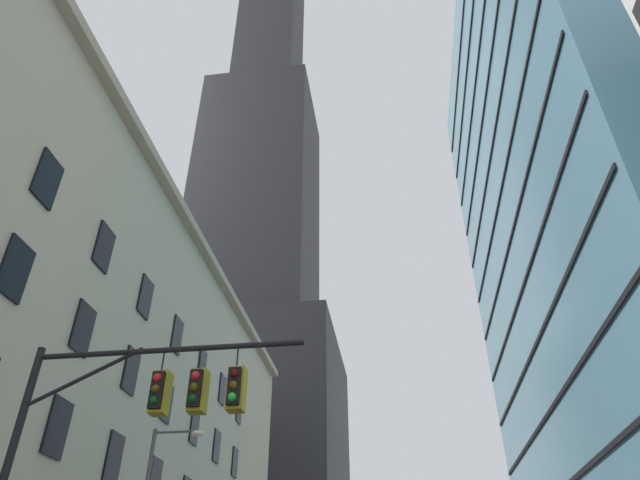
% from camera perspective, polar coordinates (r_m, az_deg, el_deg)
% --- Properties ---
extents(station_building, '(13.03, 56.17, 24.88)m').
position_cam_1_polar(station_building, '(36.97, -25.06, -14.61)').
color(station_building, '#B2A88E').
rests_on(station_building, ground).
extents(dark_skyscraper, '(29.61, 29.61, 187.35)m').
position_cam_1_polar(dark_skyscraper, '(100.57, -6.76, -2.21)').
color(dark_skyscraper, black).
rests_on(dark_skyscraper, ground).
extents(glass_office_midrise, '(16.57, 34.92, 52.44)m').
position_cam_1_polar(glass_office_midrise, '(45.13, 28.51, 3.15)').
color(glass_office_midrise, teal).
rests_on(glass_office_midrise, ground).
extents(traffic_signal_mast, '(7.12, 0.63, 7.71)m').
position_cam_1_polar(traffic_signal_mast, '(14.58, -17.98, -17.30)').
color(traffic_signal_mast, black).
rests_on(traffic_signal_mast, sidewalk_left).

